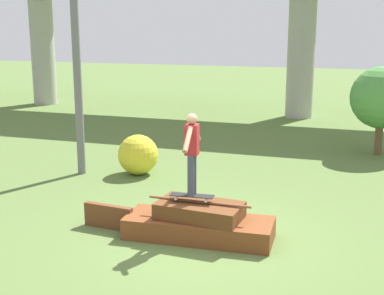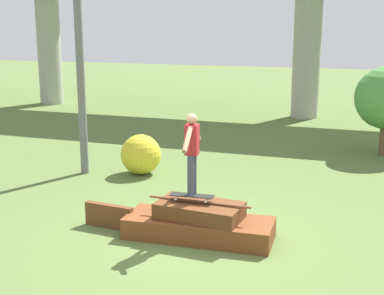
{
  "view_description": "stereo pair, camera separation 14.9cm",
  "coord_description": "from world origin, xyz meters",
  "px_view_note": "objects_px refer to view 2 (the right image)",
  "views": [
    {
      "loc": [
        2.7,
        -8.54,
        3.71
      ],
      "look_at": [
        -0.13,
        0.0,
        1.65
      ],
      "focal_mm": 50.0,
      "sensor_mm": 36.0,
      "label": 1
    },
    {
      "loc": [
        2.84,
        -8.49,
        3.71
      ],
      "look_at": [
        -0.13,
        0.0,
        1.65
      ],
      "focal_mm": 50.0,
      "sensor_mm": 36.0,
      "label": 2
    }
  ],
  "objects_px": {
    "skateboard": "(192,196)",
    "skater": "(192,149)",
    "bush_yellow_flowering": "(141,154)",
    "utility_pole": "(79,45)"
  },
  "relations": [
    {
      "from": "skateboard",
      "to": "skater",
      "type": "bearing_deg",
      "value": -90.0
    },
    {
      "from": "bush_yellow_flowering",
      "to": "skater",
      "type": "bearing_deg",
      "value": -53.35
    },
    {
      "from": "skater",
      "to": "bush_yellow_flowering",
      "type": "distance_m",
      "value": 4.5
    },
    {
      "from": "skateboard",
      "to": "utility_pole",
      "type": "bearing_deg",
      "value": 142.16
    },
    {
      "from": "skateboard",
      "to": "skater",
      "type": "relative_size",
      "value": 0.55
    },
    {
      "from": "skateboard",
      "to": "skater",
      "type": "distance_m",
      "value": 0.84
    },
    {
      "from": "utility_pole",
      "to": "bush_yellow_flowering",
      "type": "distance_m",
      "value": 3.09
    },
    {
      "from": "skateboard",
      "to": "skater",
      "type": "xyz_separation_m",
      "value": [
        0.0,
        -0.0,
        0.84
      ]
    },
    {
      "from": "skater",
      "to": "bush_yellow_flowering",
      "type": "relative_size",
      "value": 1.42
    },
    {
      "from": "bush_yellow_flowering",
      "to": "utility_pole",
      "type": "bearing_deg",
      "value": -164.94
    }
  ]
}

